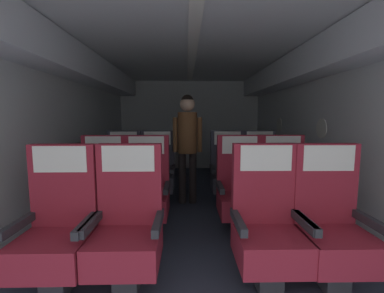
# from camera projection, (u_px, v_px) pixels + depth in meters

# --- Properties ---
(ground) EXTENTS (3.68, 6.60, 0.02)m
(ground) POSITION_uv_depth(u_px,v_px,m) (193.00, 214.00, 3.48)
(ground) COLOR #2D3342
(fuselage_shell) EXTENTS (3.56, 6.25, 2.23)m
(fuselage_shell) POSITION_uv_depth(u_px,v_px,m) (192.00, 93.00, 3.55)
(fuselage_shell) COLOR silver
(fuselage_shell) RESTS_ON ground
(seat_a_left_window) EXTENTS (0.53, 0.49, 1.09)m
(seat_a_left_window) POSITION_uv_depth(u_px,v_px,m) (58.00, 230.00, 1.90)
(seat_a_left_window) COLOR #38383D
(seat_a_left_window) RESTS_ON ground
(seat_a_left_aisle) EXTENTS (0.53, 0.49, 1.09)m
(seat_a_left_aisle) POSITION_uv_depth(u_px,v_px,m) (127.00, 229.00, 1.93)
(seat_a_left_aisle) COLOR #38383D
(seat_a_left_aisle) RESTS_ON ground
(seat_a_right_aisle) EXTENTS (0.53, 0.49, 1.09)m
(seat_a_right_aisle) POSITION_uv_depth(u_px,v_px,m) (332.00, 227.00, 1.95)
(seat_a_right_aisle) COLOR #38383D
(seat_a_right_aisle) RESTS_ON ground
(seat_a_right_window) EXTENTS (0.53, 0.49, 1.09)m
(seat_a_right_window) POSITION_uv_depth(u_px,v_px,m) (268.00, 227.00, 1.95)
(seat_a_right_window) COLOR #38383D
(seat_a_right_window) RESTS_ON ground
(seat_b_left_window) EXTENTS (0.53, 0.49, 1.09)m
(seat_b_left_window) POSITION_uv_depth(u_px,v_px,m) (102.00, 192.00, 2.86)
(seat_b_left_window) COLOR #38383D
(seat_b_left_window) RESTS_ON ground
(seat_b_left_aisle) EXTENTS (0.53, 0.49, 1.09)m
(seat_b_left_aisle) POSITION_uv_depth(u_px,v_px,m) (146.00, 192.00, 2.86)
(seat_b_left_aisle) COLOR #38383D
(seat_b_left_aisle) RESTS_ON ground
(seat_b_right_aisle) EXTENTS (0.53, 0.49, 1.09)m
(seat_b_right_aisle) POSITION_uv_depth(u_px,v_px,m) (284.00, 191.00, 2.91)
(seat_b_right_aisle) COLOR #38383D
(seat_b_right_aisle) RESTS_ON ground
(seat_b_right_window) EXTENTS (0.53, 0.49, 1.09)m
(seat_b_right_window) POSITION_uv_depth(u_px,v_px,m) (240.00, 192.00, 2.89)
(seat_b_right_window) COLOR #38383D
(seat_b_right_window) RESTS_ON ground
(seat_c_left_window) EXTENTS (0.53, 0.49, 1.09)m
(seat_c_left_window) POSITION_uv_depth(u_px,v_px,m) (123.00, 174.00, 3.81)
(seat_c_left_window) COLOR #38383D
(seat_c_left_window) RESTS_ON ground
(seat_c_left_aisle) EXTENTS (0.53, 0.49, 1.09)m
(seat_c_left_aisle) POSITION_uv_depth(u_px,v_px,m) (157.00, 173.00, 3.84)
(seat_c_left_aisle) COLOR #38383D
(seat_c_left_aisle) RESTS_ON ground
(seat_c_right_aisle) EXTENTS (0.53, 0.49, 1.09)m
(seat_c_right_aisle) POSITION_uv_depth(u_px,v_px,m) (260.00, 173.00, 3.87)
(seat_c_right_aisle) COLOR #38383D
(seat_c_right_aisle) RESTS_ON ground
(seat_c_right_window) EXTENTS (0.53, 0.49, 1.09)m
(seat_c_right_window) POSITION_uv_depth(u_px,v_px,m) (228.00, 173.00, 3.85)
(seat_c_right_window) COLOR #38383D
(seat_c_right_window) RESTS_ON ground
(flight_attendant) EXTENTS (0.43, 0.28, 1.62)m
(flight_attendant) POSITION_uv_depth(u_px,v_px,m) (187.00, 137.00, 3.79)
(flight_attendant) COLOR black
(flight_attendant) RESTS_ON ground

